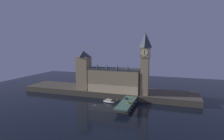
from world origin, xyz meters
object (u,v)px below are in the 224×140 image
(car_northbound_lead, at_px, (126,98))
(pedestrian_near_rail, at_px, (117,105))
(victoria_tower, at_px, (84,70))
(boat_upstream, at_px, (109,101))
(pedestrian_far_rail, at_px, (124,98))
(car_southbound_lead, at_px, (129,103))
(street_lamp_mid, at_px, (133,98))
(street_lamp_near, at_px, (117,102))
(clock_tower, at_px, (145,62))
(pedestrian_mid_walk, at_px, (132,102))
(street_lamp_far, at_px, (125,94))

(car_northbound_lead, relative_size, pedestrian_near_rail, 2.08)
(victoria_tower, relative_size, boat_upstream, 3.46)
(pedestrian_far_rail, xyz_separation_m, boat_upstream, (-16.99, 2.22, -5.69))
(car_southbound_lead, bearing_deg, street_lamp_mid, 49.85)
(car_northbound_lead, relative_size, street_lamp_near, 0.61)
(boat_upstream, bearing_deg, victoria_tower, 150.95)
(car_northbound_lead, distance_m, street_lamp_near, 25.02)
(clock_tower, distance_m, street_lamp_mid, 46.05)
(car_northbound_lead, height_order, pedestrian_mid_walk, pedestrian_mid_walk)
(victoria_tower, xyz_separation_m, street_lamp_far, (58.64, -19.29, -21.34))
(car_southbound_lead, relative_size, street_lamp_far, 0.70)
(street_lamp_mid, height_order, street_lamp_far, street_lamp_mid)
(car_northbound_lead, relative_size, pedestrian_far_rail, 2.14)
(clock_tower, distance_m, boat_upstream, 58.95)
(pedestrian_mid_walk, xyz_separation_m, street_lamp_mid, (0.40, 1.76, 3.54))
(pedestrian_near_rail, xyz_separation_m, pedestrian_mid_walk, (11.19, 11.94, -0.02))
(pedestrian_near_rail, distance_m, pedestrian_mid_walk, 16.37)
(street_lamp_mid, relative_size, boat_upstream, 0.46)
(pedestrian_near_rail, distance_m, street_lamp_mid, 18.29)
(pedestrian_far_rail, bearing_deg, clock_tower, 50.97)
(clock_tower, bearing_deg, street_lamp_mid, -102.03)
(car_northbound_lead, xyz_separation_m, boat_upstream, (-19.79, 0.76, -5.46))
(clock_tower, relative_size, boat_upstream, 4.47)
(pedestrian_near_rail, bearing_deg, street_lamp_mid, 49.76)
(street_lamp_near, bearing_deg, victoria_tower, 140.27)
(street_lamp_far, bearing_deg, pedestrian_mid_walk, -54.87)
(street_lamp_mid, height_order, boat_upstream, street_lamp_mid)
(clock_tower, xyz_separation_m, street_lamp_far, (-18.57, -16.13, -34.35))
(pedestrian_near_rail, bearing_deg, pedestrian_mid_walk, 46.85)
(clock_tower, bearing_deg, street_lamp_far, -139.02)
(pedestrian_near_rail, relative_size, street_lamp_mid, 0.26)
(victoria_tower, height_order, street_lamp_far, victoria_tower)
(street_lamp_far, bearing_deg, boat_upstream, -166.23)
(clock_tower, relative_size, pedestrian_far_rail, 39.25)
(clock_tower, bearing_deg, car_northbound_lead, -126.25)
(street_lamp_mid, bearing_deg, clock_tower, 77.97)
(street_lamp_near, height_order, street_lamp_mid, street_lamp_mid)
(pedestrian_near_rail, distance_m, pedestrian_far_rail, 22.14)
(pedestrian_near_rail, xyz_separation_m, pedestrian_far_rail, (0.00, 22.14, -0.03))
(clock_tower, height_order, victoria_tower, clock_tower)
(victoria_tower, distance_m, pedestrian_far_rail, 68.70)
(pedestrian_far_rail, height_order, street_lamp_mid, street_lamp_mid)
(clock_tower, height_order, street_lamp_near, clock_tower)
(victoria_tower, relative_size, street_lamp_mid, 7.57)
(car_northbound_lead, height_order, boat_upstream, car_northbound_lead)
(pedestrian_near_rail, relative_size, street_lamp_far, 0.31)
(clock_tower, bearing_deg, car_southbound_lead, -105.75)
(victoria_tower, relative_size, pedestrian_mid_walk, 29.95)
(street_lamp_near, height_order, boat_upstream, street_lamp_near)
(car_northbound_lead, distance_m, pedestrian_far_rail, 3.16)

